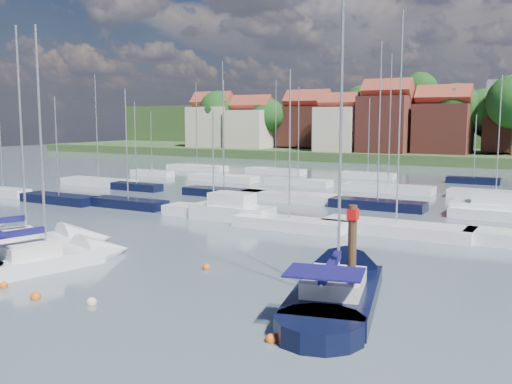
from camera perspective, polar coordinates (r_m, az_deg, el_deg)
The scene contains 12 objects.
ground at distance 63.16m, azimuth 11.39°, elevation -0.35°, with size 260.00×260.00×0.00m, color #434F5B.
sailboat_left at distance 38.69m, azimuth -20.79°, elevation -5.00°, with size 6.75×11.34×15.02m.
sailboat_centre at distance 34.51m, azimuth -19.17°, elevation -6.38°, with size 5.29×10.94×14.43m.
sailboat_navy at distance 28.04m, azimuth 8.54°, elevation -9.23°, with size 6.49×13.80×18.40m.
timber_piling at distance 24.20m, azimuth 9.51°, elevation -9.07°, with size 0.40×0.40×7.07m.
buoy_c at distance 31.25m, azimuth -23.90°, elevation -8.72°, with size 0.41×0.41×0.41m, color #D85914.
buoy_d at distance 27.17m, azimuth -16.11°, elevation -10.76°, with size 0.47×0.47×0.47m, color beige.
buoy_e at distance 32.04m, azimuth -4.99°, elevation -7.71°, with size 0.46×0.46×0.46m, color #D85914.
buoy_f at distance 22.09m, azimuth 1.52°, elevation -14.76°, with size 0.44×0.44×0.44m, color #D85914.
buoy_g at distance 28.77m, azimuth -21.16°, elevation -9.95°, with size 0.50×0.50×0.50m, color #D85914.
marina_field at distance 57.95m, azimuth 11.70°, elevation -0.62°, with size 79.62×41.41×15.93m.
far_shore_town at distance 153.23m, azimuth 23.15°, elevation 5.38°, with size 212.46×90.00×22.27m.
Camera 1 is at (19.30, -19.56, 8.31)m, focal length 40.00 mm.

